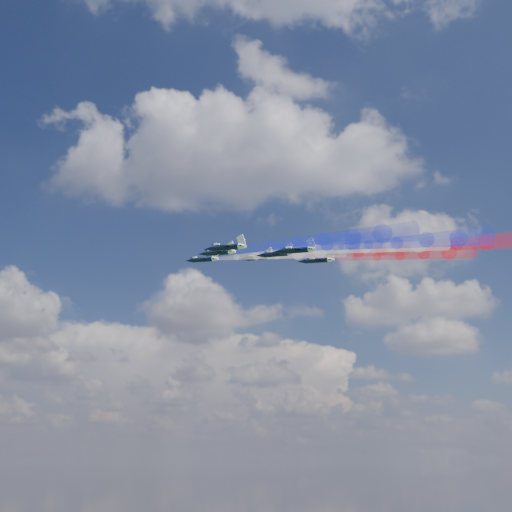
# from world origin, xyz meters

# --- Properties ---
(jet_lead) EXTENTS (15.20, 14.51, 6.54)m
(jet_lead) POSITION_xyz_m (4.69, 7.84, 134.00)
(jet_lead) COLOR black
(trail_lead) EXTENTS (35.26, 21.65, 9.40)m
(trail_lead) POSITION_xyz_m (26.02, -3.22, 130.99)
(trail_lead) COLOR white
(jet_inner_left) EXTENTS (15.20, 14.51, 6.54)m
(jet_inner_left) POSITION_xyz_m (11.70, -7.05, 130.67)
(jet_inner_left) COLOR black
(trail_inner_left) EXTENTS (35.26, 21.65, 9.40)m
(trail_inner_left) POSITION_xyz_m (33.03, -18.11, 127.66)
(trail_inner_left) COLOR #1A28DF
(jet_inner_right) EXTENTS (15.20, 14.51, 6.54)m
(jet_inner_right) POSITION_xyz_m (19.59, 10.53, 134.86)
(jet_inner_right) COLOR black
(trail_inner_right) EXTENTS (35.26, 21.65, 9.40)m
(trail_inner_right) POSITION_xyz_m (40.92, -0.53, 131.85)
(trail_inner_right) COLOR red
(jet_outer_left) EXTENTS (15.20, 14.51, 6.54)m
(jet_outer_left) POSITION_xyz_m (16.61, -23.96, 125.89)
(jet_outer_left) COLOR black
(trail_outer_left) EXTENTS (35.26, 21.65, 9.40)m
(trail_outer_left) POSITION_xyz_m (37.94, -35.02, 122.88)
(trail_outer_left) COLOR #1A28DF
(jet_center_third) EXTENTS (15.20, 14.51, 6.54)m
(jet_center_third) POSITION_xyz_m (26.09, -4.25, 130.63)
(jet_center_third) COLOR black
(trail_center_third) EXTENTS (35.26, 21.65, 9.40)m
(trail_center_third) POSITION_xyz_m (47.42, -15.32, 127.62)
(trail_center_third) COLOR white
(jet_outer_right) EXTENTS (15.20, 14.51, 6.54)m
(jet_outer_right) POSITION_xyz_m (35.96, 13.69, 134.45)
(jet_outer_right) COLOR black
(trail_outer_right) EXTENTS (35.26, 21.65, 9.40)m
(trail_outer_right) POSITION_xyz_m (57.29, 2.63, 131.44)
(trail_outer_right) COLOR red
(jet_rear_left) EXTENTS (15.20, 14.51, 6.54)m
(jet_rear_left) POSITION_xyz_m (31.55, -17.61, 126.78)
(jet_rear_left) COLOR black
(trail_rear_left) EXTENTS (35.26, 21.65, 9.40)m
(trail_rear_left) POSITION_xyz_m (52.88, -28.67, 123.77)
(trail_rear_left) COLOR #1A28DF
(jet_rear_right) EXTENTS (15.20, 14.51, 6.54)m
(jet_rear_right) POSITION_xyz_m (40.92, -1.51, 131.44)
(jet_rear_right) COLOR black
(trail_rear_right) EXTENTS (35.26, 21.65, 9.40)m
(trail_rear_right) POSITION_xyz_m (62.25, -12.57, 128.43)
(trail_rear_right) COLOR red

